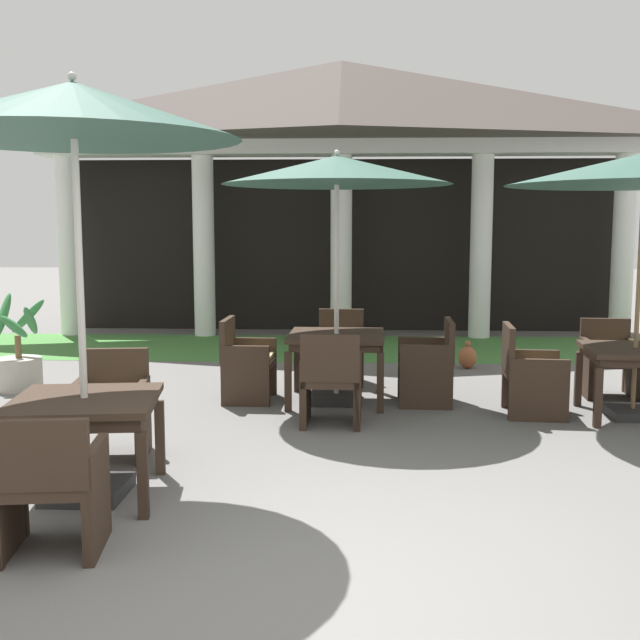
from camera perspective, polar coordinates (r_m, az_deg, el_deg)
name	(u,v)px	position (r m, az deg, el deg)	size (l,w,h in m)	color
ground_plane	(303,596)	(4.29, -1.26, -19.67)	(60.00, 60.00, 0.00)	slate
background_pavilion	(342,124)	(13.43, 1.61, 14.23)	(10.66, 2.93, 4.62)	white
lawn_strip	(339,348)	(12.11, 1.42, -2.05)	(12.46, 2.60, 0.01)	#47843D
patio_table_near_foreground	(85,411)	(5.73, -16.94, -6.44)	(1.11, 1.11, 0.72)	#38281E
patio_umbrella_near_foreground	(74,117)	(5.62, -17.71, 14.09)	(2.26, 2.26, 2.94)	#2D2D2D
patio_chair_near_foreground_south	(50,486)	(4.89, -19.25, -11.50)	(0.64, 0.62, 0.86)	#38281E
patio_chair_near_foreground_north	(111,408)	(6.69, -15.15, -6.28)	(0.66, 0.62, 0.88)	#38281E
patio_table_mid_left	(635,357)	(8.32, 22.21, -2.55)	(1.02, 1.02, 0.71)	#38281E
patio_chair_mid_left_west	(530,374)	(8.14, 15.23, -3.90)	(0.63, 0.67, 0.92)	#38281E
patio_chair_mid_left_north	(609,361)	(9.31, 20.51, -2.85)	(0.61, 0.63, 0.85)	#38281E
patio_table_mid_right	(336,342)	(8.38, 1.22, -1.66)	(1.05, 1.05, 0.75)	#38281E
patio_umbrella_mid_right	(337,174)	(8.30, 1.25, 10.69)	(2.44, 2.44, 2.71)	#2D2D2D
patio_chair_mid_right_north	(340,349)	(9.39, 1.52, -2.16)	(0.58, 0.52, 0.89)	#38281E
patio_chair_mid_right_west	(246,362)	(8.53, -5.49, -3.13)	(0.54, 0.65, 0.91)	#38281E
patio_chair_mid_right_south	(331,382)	(7.44, 0.83, -4.59)	(0.59, 0.59, 0.92)	#38281E
patio_chair_mid_right_east	(429,364)	(8.43, 8.00, -3.26)	(0.58, 0.65, 0.91)	#38281E
potted_palm_left_edge	(19,364)	(9.71, -21.28, -3.07)	(0.56, 0.57, 1.15)	#B2AD9E
terracotta_urn	(467,357)	(10.58, 10.82, -2.69)	(0.24, 0.24, 0.38)	#9E5633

